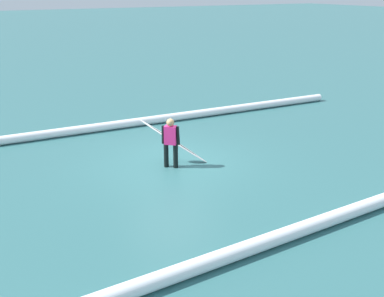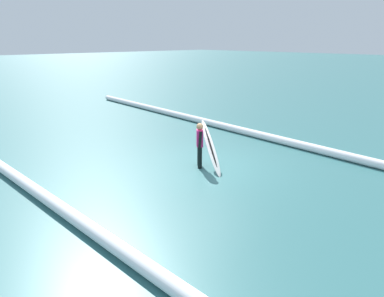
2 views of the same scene
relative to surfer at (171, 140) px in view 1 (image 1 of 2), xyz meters
The scene contains 5 objects.
ground_plane 0.92m from the surfer, 116.32° to the right, with size 189.52×189.52×0.00m, color #306567.
surfer is the anchor object (origin of this frame).
surfboard 0.38m from the surfer, 131.49° to the right, with size 1.85×1.19×1.37m.
wave_crest_foreground 4.93m from the surfer, 62.86° to the right, with size 0.31×0.31×23.46m, color white.
wave_crest_midground 5.03m from the surfer, 110.25° to the left, with size 0.31×0.31×21.88m, color white.
Camera 1 is at (5.48, 11.06, 4.93)m, focal length 41.57 mm.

